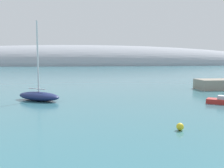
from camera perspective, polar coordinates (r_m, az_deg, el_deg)
name	(u,v)px	position (r m, az deg, el deg)	size (l,w,h in m)	color
distant_ridge	(83,65)	(213.52, -6.36, 4.09)	(349.15, 68.16, 32.01)	#999EA8
sailboat_navy_near_shore	(39,95)	(32.77, -15.64, -2.41)	(6.26, 5.56, 9.48)	navy
mooring_buoy_yellow	(180,127)	(19.20, 14.57, -8.96)	(0.53, 0.53, 0.53)	yellow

